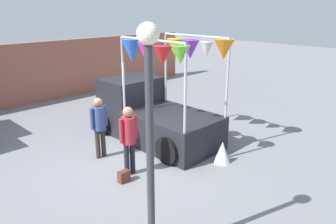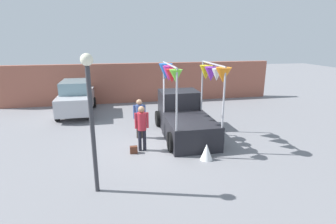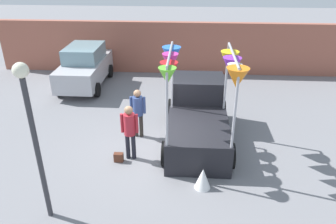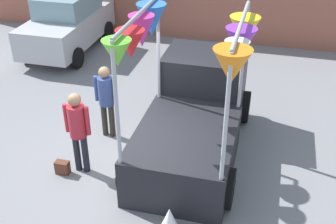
{
  "view_description": "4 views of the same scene",
  "coord_description": "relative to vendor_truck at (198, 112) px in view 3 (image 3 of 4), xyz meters",
  "views": [
    {
      "loc": [
        -5.4,
        -6.42,
        4.04
      ],
      "look_at": [
        0.7,
        -0.31,
        1.24
      ],
      "focal_mm": 35.0,
      "sensor_mm": 36.0,
      "label": 1
    },
    {
      "loc": [
        -1.74,
        -9.89,
        4.21
      ],
      "look_at": [
        0.32,
        0.31,
        1.25
      ],
      "focal_mm": 28.0,
      "sensor_mm": 36.0,
      "label": 2
    },
    {
      "loc": [
        0.84,
        -8.87,
        5.77
      ],
      "look_at": [
        0.25,
        -0.04,
        1.39
      ],
      "focal_mm": 35.0,
      "sensor_mm": 36.0,
      "label": 3
    },
    {
      "loc": [
        2.56,
        -6.68,
        5.43
      ],
      "look_at": [
        0.74,
        0.26,
        1.17
      ],
      "focal_mm": 45.0,
      "sensor_mm": 36.0,
      "label": 4
    }
  ],
  "objects": [
    {
      "name": "vendor_truck",
      "position": [
        0.0,
        0.0,
        0.0
      ],
      "size": [
        2.52,
        4.11,
        3.25
      ],
      "color": "black",
      "rests_on": "ground"
    },
    {
      "name": "folded_kite_bundle_white",
      "position": [
        0.12,
        -2.68,
        -0.66
      ],
      "size": [
        0.44,
        0.44,
        0.6
      ],
      "primitive_type": "cone",
      "rotation": [
        0.0,
        0.0,
        1.58
      ],
      "color": "white",
      "rests_on": "ground"
    },
    {
      "name": "brick_boundary_wall",
      "position": [
        -1.18,
        6.65,
        0.34
      ],
      "size": [
        18.0,
        0.36,
        2.6
      ],
      "primitive_type": "cube",
      "color": "#9E5947",
      "rests_on": "ground"
    },
    {
      "name": "parked_car",
      "position": [
        -5.15,
        4.46,
        -0.02
      ],
      "size": [
        1.88,
        4.0,
        1.88
      ],
      "color": "#B7B7BC",
      "rests_on": "ground"
    },
    {
      "name": "ground_plane",
      "position": [
        -1.18,
        -0.9,
        -0.96
      ],
      "size": [
        60.0,
        60.0,
        0.0
      ],
      "primitive_type": "plane",
      "color": "slate"
    },
    {
      "name": "street_lamp",
      "position": [
        -3.59,
        -3.95,
        1.56
      ],
      "size": [
        0.32,
        0.32,
        3.85
      ],
      "color": "#333338",
      "rests_on": "ground"
    },
    {
      "name": "handbag",
      "position": [
        -2.38,
        -1.62,
        -0.82
      ],
      "size": [
        0.28,
        0.16,
        0.28
      ],
      "primitive_type": "cube",
      "color": "#592D1E",
      "rests_on": "ground"
    },
    {
      "name": "person_customer",
      "position": [
        -2.03,
        -1.42,
        0.12
      ],
      "size": [
        0.53,
        0.34,
        1.77
      ],
      "color": "black",
      "rests_on": "ground"
    },
    {
      "name": "person_vendor",
      "position": [
        -1.99,
        -0.07,
        0.08
      ],
      "size": [
        0.53,
        0.34,
        1.72
      ],
      "color": "#2D2823",
      "rests_on": "ground"
    }
  ]
}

